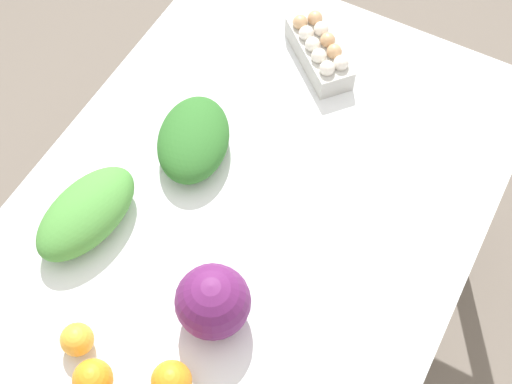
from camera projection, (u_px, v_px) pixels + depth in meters
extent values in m
plane|color=#70665B|center=(256.00, 318.00, 2.27)|extent=(8.00, 8.00, 0.00)
cube|color=silver|center=(256.00, 200.00, 1.62)|extent=(1.30, 0.98, 0.03)
cylinder|color=brown|center=(478.00, 173.00, 2.11)|extent=(0.06, 0.06, 0.73)
cylinder|color=brown|center=(226.00, 67.00, 2.32)|extent=(0.06, 0.06, 0.73)
sphere|color=#601E5B|center=(213.00, 302.00, 1.40)|extent=(0.15, 0.15, 0.15)
cube|color=#B7B7B2|center=(319.00, 53.00, 1.79)|extent=(0.22, 0.24, 0.06)
sphere|color=white|center=(341.00, 63.00, 1.72)|extent=(0.04, 0.04, 0.04)
sphere|color=tan|center=(334.00, 51.00, 1.74)|extent=(0.04, 0.04, 0.04)
sphere|color=tan|center=(328.00, 40.00, 1.76)|extent=(0.04, 0.04, 0.04)
sphere|color=white|center=(321.00, 29.00, 1.78)|extent=(0.04, 0.04, 0.04)
sphere|color=tan|center=(315.00, 18.00, 1.80)|extent=(0.04, 0.04, 0.04)
sphere|color=white|center=(326.00, 68.00, 1.71)|extent=(0.04, 0.04, 0.04)
sphere|color=white|center=(319.00, 56.00, 1.73)|extent=(0.04, 0.04, 0.04)
sphere|color=white|center=(313.00, 44.00, 1.75)|extent=(0.04, 0.04, 0.04)
sphere|color=white|center=(306.00, 33.00, 1.77)|extent=(0.04, 0.04, 0.04)
sphere|color=tan|center=(300.00, 22.00, 1.79)|extent=(0.04, 0.04, 0.04)
ellipsoid|color=#2D6B28|center=(193.00, 139.00, 1.63)|extent=(0.28, 0.24, 0.09)
ellipsoid|color=#4C933D|center=(86.00, 213.00, 1.53)|extent=(0.28, 0.18, 0.10)
sphere|color=orange|center=(93.00, 379.00, 1.36)|extent=(0.08, 0.08, 0.08)
sphere|color=#F9A833|center=(77.00, 339.00, 1.40)|extent=(0.07, 0.07, 0.07)
sphere|color=orange|center=(171.00, 381.00, 1.35)|extent=(0.08, 0.08, 0.08)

